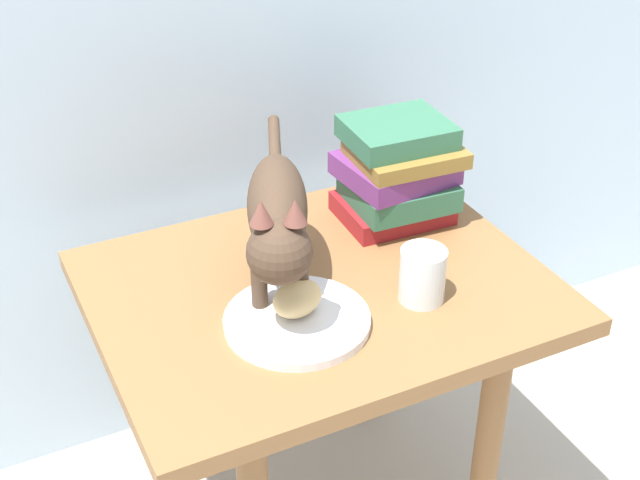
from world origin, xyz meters
TOP-DOWN VIEW (x-y plane):
  - side_table at (0.00, 0.00)m, footprint 0.69×0.54m
  - plate at (-0.08, -0.08)m, footprint 0.21×0.21m
  - bread_roll at (-0.07, -0.07)m, footprint 0.10×0.09m
  - cat at (-0.06, 0.01)m, footprint 0.22×0.45m
  - book_stack at (0.21, 0.12)m, footprint 0.19×0.17m
  - candle_jar at (0.12, -0.10)m, footprint 0.07×0.07m

SIDE VIEW (x-z plane):
  - side_table at x=0.00m, z-range 0.18..0.70m
  - plate at x=-0.08m, z-range 0.52..0.53m
  - candle_jar at x=0.12m, z-range 0.52..0.60m
  - bread_roll at x=-0.07m, z-range 0.53..0.58m
  - book_stack at x=0.21m, z-range 0.52..0.70m
  - cat at x=-0.06m, z-range 0.54..0.77m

